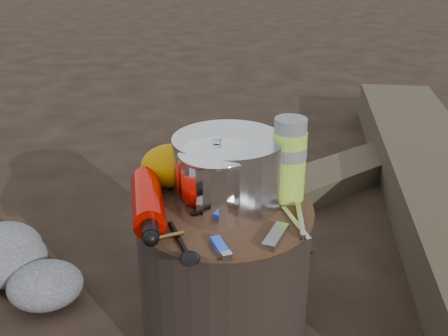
{
  "coord_description": "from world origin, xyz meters",
  "views": [
    {
      "loc": [
        -0.06,
        -1.1,
        0.97
      ],
      "look_at": [
        0.0,
        0.0,
        0.48
      ],
      "focal_mm": 43.17,
      "sensor_mm": 36.0,
      "label": 1
    }
  ],
  "objects": [
    {
      "name": "lighter",
      "position": [
        -0.02,
        -0.17,
        0.39
      ],
      "size": [
        0.04,
        0.08,
        0.01
      ],
      "primitive_type": "cube",
      "rotation": [
        0.0,
        0.0,
        0.28
      ],
      "color": "blue",
      "rests_on": "stump"
    },
    {
      "name": "stuff_sack",
      "position": [
        -0.12,
        0.13,
        0.43
      ],
      "size": [
        0.16,
        0.13,
        0.11
      ],
      "primitive_type": "ellipsoid",
      "color": "#BD7A00",
      "rests_on": "stump"
    },
    {
      "name": "travel_mug",
      "position": [
        0.1,
        0.14,
        0.45
      ],
      "size": [
        0.09,
        0.09,
        0.14
      ],
      "primitive_type": "cylinder",
      "color": "black",
      "rests_on": "stump"
    },
    {
      "name": "log_main",
      "position": [
        0.84,
        0.69,
        0.09
      ],
      "size": [
        0.75,
        2.15,
        0.18
      ],
      "primitive_type": "cube",
      "rotation": [
        0.0,
        0.0,
        -0.19
      ],
      "color": "#3E3527",
      "rests_on": "ground"
    },
    {
      "name": "stump",
      "position": [
        0.0,
        0.0,
        0.19
      ],
      "size": [
        0.41,
        0.41,
        0.38
      ],
      "primitive_type": "cylinder",
      "color": "black",
      "rests_on": "ground"
    },
    {
      "name": "pot_grabber",
      "position": [
        0.15,
        -0.09,
        0.39
      ],
      "size": [
        0.05,
        0.15,
        0.01
      ],
      "primitive_type": null,
      "rotation": [
        0.0,
        0.0,
        0.06
      ],
      "color": "#B5B5BA",
      "rests_on": "stump"
    },
    {
      "name": "log_small",
      "position": [
        0.71,
        0.99,
        0.04
      ],
      "size": [
        0.99,
        0.74,
        0.09
      ],
      "primitive_type": "cube",
      "rotation": [
        0.0,
        0.0,
        -1.0
      ],
      "color": "#3E3527",
      "rests_on": "ground"
    },
    {
      "name": "camping_pot",
      "position": [
        -0.02,
        -0.02,
        0.46
      ],
      "size": [
        0.17,
        0.17,
        0.17
      ],
      "primitive_type": "cylinder",
      "color": "silver",
      "rests_on": "stump"
    },
    {
      "name": "fuel_bottle",
      "position": [
        -0.17,
        -0.03,
        0.41
      ],
      "size": [
        0.1,
        0.29,
        0.07
      ],
      "primitive_type": null,
      "rotation": [
        0.0,
        0.0,
        0.11
      ],
      "color": "#BC0800",
      "rests_on": "stump"
    },
    {
      "name": "spork",
      "position": [
        -0.1,
        -0.14,
        0.39
      ],
      "size": [
        0.08,
        0.17,
        0.01
      ],
      "primitive_type": null,
      "rotation": [
        0.0,
        0.0,
        0.29
      ],
      "color": "black",
      "rests_on": "stump"
    },
    {
      "name": "multitool",
      "position": [
        0.1,
        -0.14,
        0.39
      ],
      "size": [
        0.07,
        0.1,
        0.01
      ],
      "primitive_type": "cube",
      "rotation": [
        0.0,
        0.0,
        -0.46
      ],
      "color": "#B5B5BA",
      "rests_on": "stump"
    },
    {
      "name": "thermos",
      "position": [
        0.15,
        0.04,
        0.48
      ],
      "size": [
        0.08,
        0.08,
        0.2
      ],
      "primitive_type": "cylinder",
      "color": "#A2D438",
      "rests_on": "stump"
    },
    {
      "name": "food_pouch",
      "position": [
        0.0,
        0.17,
        0.45
      ],
      "size": [
        0.11,
        0.05,
        0.14
      ],
      "primitive_type": "cube",
      "rotation": [
        0.0,
        0.0,
        0.25
      ],
      "color": "navy",
      "rests_on": "stump"
    },
    {
      "name": "foil_windscreen",
      "position": [
        0.01,
        0.04,
        0.46
      ],
      "size": [
        0.26,
        0.26,
        0.16
      ],
      "primitive_type": "cylinder",
      "color": "silver",
      "rests_on": "stump"
    },
    {
      "name": "ground",
      "position": [
        0.0,
        0.0,
        0.0
      ],
      "size": [
        60.0,
        60.0,
        0.0
      ],
      "primitive_type": "plane",
      "color": "black",
      "rests_on": "ground"
    }
  ]
}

